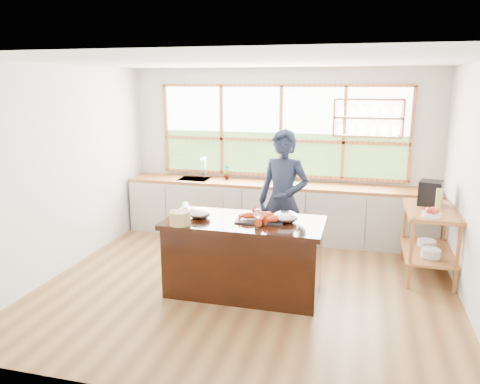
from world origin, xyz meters
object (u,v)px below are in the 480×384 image
(island, at_px, (244,256))
(cook, at_px, (283,202))
(wicker_basket, at_px, (180,218))
(espresso_machine, at_px, (431,193))

(island, distance_m, cook, 1.00)
(cook, height_order, wicker_basket, cook)
(island, relative_size, wicker_basket, 7.71)
(cook, bearing_deg, island, -97.66)
(cook, relative_size, wicker_basket, 7.88)
(wicker_basket, bearing_deg, espresso_machine, 30.17)
(island, relative_size, espresso_machine, 5.82)
(island, xyz_separation_m, wicker_basket, (-0.66, -0.34, 0.52))
(cook, distance_m, wicker_basket, 1.52)
(cook, distance_m, espresso_machine, 1.94)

